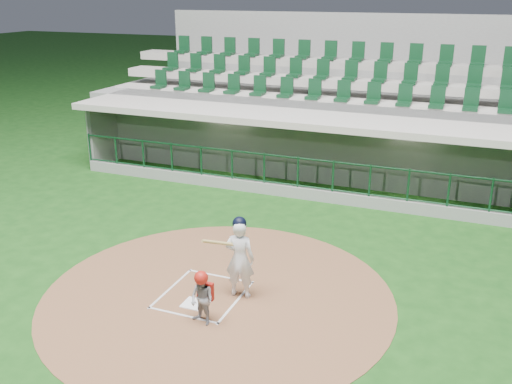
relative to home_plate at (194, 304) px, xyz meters
The scene contains 8 objects.
ground 0.70m from the home_plate, 90.00° to the left, with size 120.00×120.00×0.00m, color #144112.
dirt_circle 0.58m from the home_plate, 59.04° to the left, with size 7.20×7.20×0.01m, color brown.
home_plate is the anchor object (origin of this frame).
batter_box_chalk 0.40m from the home_plate, 90.00° to the left, with size 1.55×1.80×0.01m.
dugout_structure 8.60m from the home_plate, 89.87° to the left, with size 16.40×3.70×3.00m.
seating_deck 11.69m from the home_plate, 90.00° to the left, with size 17.00×6.72×5.15m.
batter 1.31m from the home_plate, 42.69° to the left, with size 0.86×0.87×1.74m.
catcher 0.89m from the home_plate, 48.10° to the right, with size 0.58×0.51×1.09m.
Camera 1 is at (4.88, -9.46, 5.95)m, focal length 40.00 mm.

